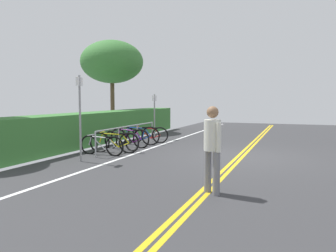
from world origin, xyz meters
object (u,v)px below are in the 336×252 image
Objects in this scene: sign_post_near at (80,111)px; sign_post_far at (154,112)px; bicycle_1 at (114,142)px; bicycle_2 at (121,141)px; bicycle_5 at (148,135)px; tree_mid at (112,62)px; bicycle_0 at (102,145)px; bicycle_3 at (130,138)px; bicycle_4 at (138,135)px; pedestrian at (212,144)px; bike_rack at (128,132)px.

sign_post_far is at bearing 1.91° from sign_post_near.
bicycle_2 is (0.69, 0.11, -0.02)m from bicycle_1.
tree_mid reaches higher than bicycle_5.
sign_post_near is at bearing -176.34° from bicycle_0.
bicycle_3 is (1.35, 0.12, 0.01)m from bicycle_1.
bicycle_3 is 0.35× the size of tree_mid.
tree_mid reaches higher than sign_post_far.
bicycle_1 reaches higher than bicycle_5.
bicycle_4 is 7.36m from pedestrian.
tree_mid is at bearing 55.46° from sign_post_far.
bicycle_1 is 1.03× the size of bicycle_2.
sign_post_near reaches higher than bicycle_4.
bicycle_4 is at bearing 0.30° from bicycle_3.
bicycle_0 is 0.97× the size of pedestrian.
bicycle_1 is at bearing -12.35° from bicycle_0.
tree_mid reaches higher than sign_post_near.
bicycle_5 is at bearing 0.24° from bicycle_1.
pedestrian is (-3.77, -4.28, 0.62)m from bicycle_1.
bicycle_5 is 0.67× the size of sign_post_near.
bicycle_2 is 2.10m from bicycle_5.
bicycle_0 is 1.72m from sign_post_near.
bicycle_1 is 1.03× the size of bicycle_5.
sign_post_near is (-3.95, -0.07, 1.12)m from bicycle_4.
bicycle_1 is 5.74m from pedestrian.
bicycle_3 is 7.22m from tree_mid.
bicycle_5 is 7.86m from pedestrian.
pedestrian is at bearing -139.31° from bicycle_3.
bicycle_4 is 6.70m from tree_mid.
tree_mid is (4.40, 3.69, 3.45)m from bicycle_4.
bicycle_5 is at bearing -169.51° from sign_post_far.
bicycle_4 is at bearing -140.07° from tree_mid.
sign_post_near is at bearing -178.09° from sign_post_far.
sign_post_far is at bearing -124.54° from tree_mid.
bicycle_1 is at bearing -149.63° from tree_mid.
bicycle_0 is 0.98× the size of bicycle_5.
bike_rack is 3.05m from sign_post_far.
bicycle_5 is at bearing -0.46° from sign_post_near.
tree_mid reaches higher than bicycle_0.
sign_post_far is (2.98, 0.23, 0.62)m from bike_rack.
bicycle_3 is at bearing 19.65° from bike_rack.
bike_rack is 3.04m from sign_post_near.
bicycle_4 is at bearing 170.67° from bicycle_5.
bicycle_1 is (0.59, -0.13, 0.03)m from bicycle_0.
bicycle_4 is at bearing 5.79° from bike_rack.
bike_rack is 1.74m from bicycle_5.
sign_post_near reaches higher than bicycle_0.
pedestrian is at bearing -143.10° from bicycle_4.
bicycle_5 is (1.43, -0.11, -0.02)m from bicycle_3.
bike_rack reaches higher than bicycle_4.
bicycle_0 is at bearing 176.20° from bike_rack.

